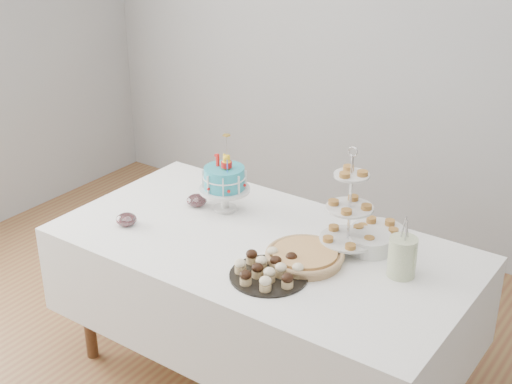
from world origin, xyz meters
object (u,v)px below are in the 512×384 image
Objects in this scene: table at (262,285)px; birthday_cake at (225,190)px; tiered_stand at (350,208)px; jam_bowl_b at (197,200)px; pie at (305,256)px; jam_bowl_a at (126,220)px; pastry_plate at (378,229)px; plate_stack at (370,243)px; cupcake_tray at (269,269)px; utensil_pitcher at (402,255)px.

table is 4.93× the size of birthday_cake.
tiered_stand is 0.86m from jam_bowl_b.
tiered_stand is (0.10, 0.21, 0.18)m from pie.
table is 0.36m from pie.
jam_bowl_a is (-0.28, -0.40, -0.08)m from birthday_cake.
pie is at bearing -9.07° from table.
pie is 0.76m from jam_bowl_b.
jam_bowl_a reaches higher than pastry_plate.
table is at bearing -154.76° from tiered_stand.
birthday_cake is at bearing 54.64° from jam_bowl_a.
table is at bearing -153.66° from plate_stack.
cupcake_tray is (0.19, -0.23, 0.26)m from table.
tiered_stand reaches higher than pie.
pie is 0.29m from tiered_stand.
jam_bowl_a is at bearing -159.82° from table.
utensil_pitcher reaches higher than cupcake_tray.
cupcake_tray is 0.56m from utensil_pitcher.
pie is (0.60, -0.21, -0.08)m from birthday_cake.
pie is (0.25, -0.04, 0.26)m from table.
birthday_cake is at bearing 17.20° from jam_bowl_b.
table is 0.57m from jam_bowl_b.
pie is at bearing -8.47° from birthday_cake.
table is 0.55m from plate_stack.
pie is at bearing -107.11° from pastry_plate.
jam_bowl_a is at bearing -157.23° from plate_stack.
table is at bearing -15.34° from birthday_cake.
jam_bowl_a is 0.37× the size of utensil_pitcher.
pastry_plate reaches higher than table.
cupcake_tray is 1.25× the size of utensil_pitcher.
jam_bowl_b is (-0.93, -0.09, -0.01)m from plate_stack.
table is 5.58× the size of pie.
pastry_plate is (-0.05, 0.18, -0.02)m from plate_stack.
birthday_cake is 1.46× the size of utensil_pitcher.
tiered_stand is at bearing 64.50° from pie.
plate_stack is 0.19m from pastry_plate.
pastry_plate is at bearing 17.39° from jam_bowl_b.
cupcake_tray is at bearing -111.96° from tiered_stand.
pastry_plate is at bearing 80.90° from tiered_stand.
pie is (0.06, 0.19, -0.01)m from cupcake_tray.
tiered_stand is (0.69, -0.01, 0.10)m from birthday_cake.
utensil_pitcher is at bearing 7.10° from birthday_cake.
plate_stack reaches higher than pastry_plate.
utensil_pitcher is at bearing 14.83° from jam_bowl_a.
birthday_cake is 0.98m from utensil_pitcher.
cupcake_tray is at bearing -107.86° from pie.
tiered_stand reaches higher than pastry_plate.
birthday_cake reaches higher than cupcake_tray.
jam_bowl_b is at bearing 152.66° from cupcake_tray.
jam_bowl_a and jam_bowl_b have the same top height.
utensil_pitcher is (0.25, -0.30, 0.08)m from pastry_plate.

